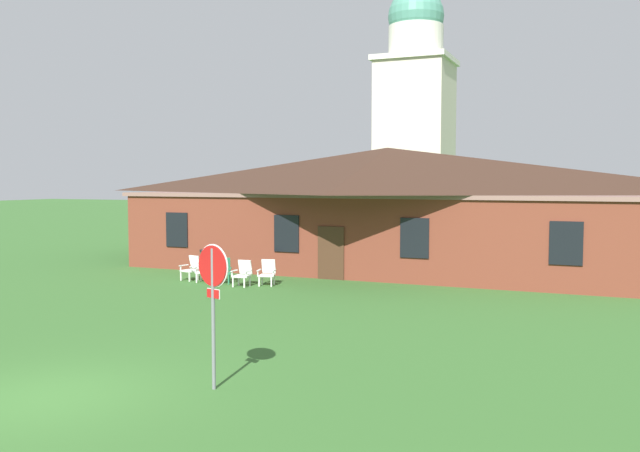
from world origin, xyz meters
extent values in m
plane|color=#336028|center=(0.00, 0.00, 0.00)|extent=(200.00, 200.00, 0.00)
cube|color=brown|center=(0.00, 20.31, 1.60)|extent=(21.24, 10.00, 3.20)
cube|color=#835E55|center=(0.00, 20.31, 3.28)|extent=(21.67, 10.20, 0.16)
pyramid|color=#382319|center=(0.00, 20.31, 4.38)|extent=(22.09, 10.40, 2.03)
cube|color=black|center=(-7.97, 15.28, 1.76)|extent=(1.10, 0.06, 1.50)
cube|color=black|center=(-2.66, 15.28, 1.76)|extent=(1.10, 0.06, 1.50)
cube|color=black|center=(2.66, 15.28, 1.76)|extent=(1.10, 0.06, 1.50)
cube|color=black|center=(7.97, 15.28, 1.76)|extent=(1.10, 0.06, 1.50)
cube|color=#422819|center=(-0.71, 15.28, 1.05)|extent=(1.10, 0.06, 2.10)
cube|color=beige|center=(-3.28, 37.17, 6.04)|extent=(4.80, 4.80, 12.09)
cube|color=silver|center=(-3.28, 37.17, 12.27)|extent=(5.18, 5.18, 0.36)
cylinder|color=silver|center=(-3.28, 37.17, 13.55)|extent=(3.80, 3.80, 2.20)
sphere|color=#4C8E7A|center=(-3.28, 37.17, 15.32)|extent=(3.88, 3.88, 3.88)
cylinder|color=slate|center=(2.51, 1.61, 1.32)|extent=(0.07, 0.07, 2.64)
cylinder|color=white|center=(2.51, 1.62, 2.32)|extent=(0.77, 0.25, 0.81)
cylinder|color=#B71414|center=(2.51, 1.60, 2.32)|extent=(0.73, 0.24, 0.76)
cube|color=#B71414|center=(2.51, 1.61, 1.80)|extent=(0.31, 0.12, 0.16)
cube|color=white|center=(2.51, 1.62, 1.80)|extent=(0.33, 0.11, 0.18)
cube|color=silver|center=(-5.52, 12.60, 0.18)|extent=(0.06, 0.06, 0.36)
cube|color=silver|center=(-5.97, 12.69, 0.18)|extent=(0.06, 0.06, 0.36)
cube|color=silver|center=(-5.43, 13.03, 0.18)|extent=(0.06, 0.06, 0.36)
cube|color=silver|center=(-5.88, 13.12, 0.18)|extent=(0.06, 0.06, 0.36)
cube|color=silver|center=(-5.70, 12.86, 0.39)|extent=(0.63, 0.62, 0.05)
cube|color=silver|center=(-5.64, 13.17, 0.69)|extent=(0.54, 0.29, 0.54)
cube|color=silver|center=(-5.42, 12.78, 0.58)|extent=(0.15, 0.47, 0.03)
cube|color=silver|center=(-5.45, 12.62, 0.47)|extent=(0.05, 0.05, 0.22)
cube|color=silver|center=(-5.99, 12.90, 0.58)|extent=(0.15, 0.47, 0.03)
cube|color=silver|center=(-6.02, 12.74, 0.47)|extent=(0.05, 0.05, 0.22)
cube|color=silver|center=(-4.66, 12.57, 0.18)|extent=(0.06, 0.06, 0.36)
cube|color=silver|center=(-5.11, 12.47, 0.18)|extent=(0.06, 0.06, 0.36)
cube|color=silver|center=(-4.75, 13.00, 0.18)|extent=(0.06, 0.06, 0.36)
cube|color=silver|center=(-5.20, 12.90, 0.18)|extent=(0.06, 0.06, 0.36)
cube|color=silver|center=(-4.93, 12.73, 0.39)|extent=(0.64, 0.62, 0.05)
cube|color=silver|center=(-5.00, 13.04, 0.69)|extent=(0.54, 0.29, 0.54)
cube|color=silver|center=(-4.64, 12.78, 0.58)|extent=(0.16, 0.47, 0.03)
cube|color=silver|center=(-4.61, 12.62, 0.47)|extent=(0.05, 0.05, 0.22)
cube|color=silver|center=(-5.21, 12.65, 0.58)|extent=(0.16, 0.47, 0.03)
cube|color=silver|center=(-5.17, 12.50, 0.47)|extent=(0.05, 0.05, 0.22)
cube|color=#28704C|center=(-3.78, 12.60, 0.18)|extent=(0.07, 0.07, 0.36)
cube|color=#28704C|center=(-4.19, 12.40, 0.18)|extent=(0.07, 0.07, 0.36)
cube|color=#28704C|center=(-3.97, 13.00, 0.18)|extent=(0.07, 0.07, 0.36)
cube|color=#28704C|center=(-4.38, 12.79, 0.18)|extent=(0.07, 0.07, 0.36)
cube|color=#28704C|center=(-4.08, 12.70, 0.39)|extent=(0.71, 0.70, 0.05)
cube|color=#28704C|center=(-4.22, 12.98, 0.69)|extent=(0.54, 0.40, 0.54)
cube|color=#28704C|center=(-3.81, 12.81, 0.58)|extent=(0.26, 0.45, 0.03)
cube|color=#28704C|center=(-3.74, 12.66, 0.47)|extent=(0.05, 0.05, 0.22)
cube|color=#28704C|center=(-4.33, 12.55, 0.58)|extent=(0.26, 0.45, 0.03)
cube|color=#28704C|center=(-4.26, 12.41, 0.47)|extent=(0.05, 0.05, 0.22)
cube|color=silver|center=(-2.83, 12.14, 0.18)|extent=(0.05, 0.05, 0.36)
cube|color=silver|center=(-3.29, 12.12, 0.18)|extent=(0.05, 0.05, 0.36)
cube|color=silver|center=(-2.85, 12.58, 0.18)|extent=(0.05, 0.05, 0.36)
cube|color=silver|center=(-3.31, 12.56, 0.18)|extent=(0.05, 0.05, 0.36)
cube|color=silver|center=(-3.07, 12.35, 0.39)|extent=(0.56, 0.55, 0.05)
cube|color=silver|center=(-3.09, 12.66, 0.69)|extent=(0.52, 0.22, 0.54)
cube|color=silver|center=(-2.78, 12.34, 0.58)|extent=(0.08, 0.47, 0.03)
cube|color=silver|center=(-2.77, 12.18, 0.47)|extent=(0.04, 0.04, 0.22)
cube|color=silver|center=(-3.36, 12.31, 0.58)|extent=(0.08, 0.47, 0.03)
cube|color=silver|center=(-3.35, 12.15, 0.47)|extent=(0.04, 0.04, 0.22)
cube|color=silver|center=(-2.04, 12.74, 0.18)|extent=(0.06, 0.06, 0.36)
cube|color=silver|center=(-2.49, 12.63, 0.18)|extent=(0.06, 0.06, 0.36)
cube|color=silver|center=(-2.15, 13.17, 0.18)|extent=(0.06, 0.06, 0.36)
cube|color=silver|center=(-2.59, 13.06, 0.18)|extent=(0.06, 0.06, 0.36)
cube|color=silver|center=(-2.32, 12.90, 0.39)|extent=(0.65, 0.63, 0.05)
cube|color=silver|center=(-2.39, 13.20, 0.69)|extent=(0.54, 0.31, 0.54)
cube|color=silver|center=(-2.03, 12.95, 0.58)|extent=(0.17, 0.47, 0.03)
cube|color=silver|center=(-1.99, 12.79, 0.47)|extent=(0.05, 0.05, 0.22)
cube|color=silver|center=(-2.59, 12.81, 0.58)|extent=(0.17, 0.47, 0.03)
cube|color=silver|center=(-2.55, 12.65, 0.47)|extent=(0.05, 0.05, 0.22)
cylinder|color=#335638|center=(-6.30, 15.01, 0.45)|extent=(0.52, 0.52, 0.90)
cylinder|color=black|center=(-6.30, 15.01, 0.94)|extent=(0.56, 0.56, 0.08)
camera|label=1|loc=(9.13, -8.83, 3.89)|focal=37.38mm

